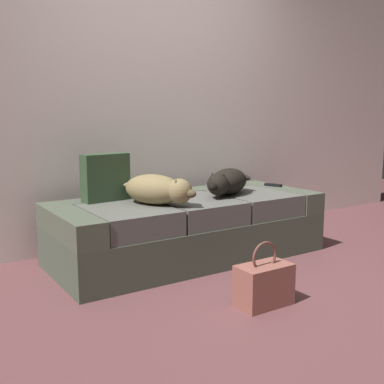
# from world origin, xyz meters

# --- Properties ---
(ground_plane) EXTENTS (10.00, 10.00, 0.00)m
(ground_plane) POSITION_xyz_m (0.00, 0.00, 0.00)
(ground_plane) COLOR brown
(back_wall) EXTENTS (6.40, 0.10, 2.80)m
(back_wall) POSITION_xyz_m (0.00, 1.62, 1.40)
(back_wall) COLOR silver
(back_wall) RESTS_ON ground
(couch) EXTENTS (2.03, 0.84, 0.46)m
(couch) POSITION_xyz_m (0.00, 0.97, 0.23)
(couch) COLOR #444F40
(couch) RESTS_ON ground
(dog_tan) EXTENTS (0.43, 0.58, 0.21)m
(dog_tan) POSITION_xyz_m (-0.32, 0.86, 0.57)
(dog_tan) COLOR olive
(dog_tan) RESTS_ON couch
(dog_dark) EXTENTS (0.55, 0.44, 0.20)m
(dog_dark) POSITION_xyz_m (0.31, 0.91, 0.56)
(dog_dark) COLOR black
(dog_dark) RESTS_ON couch
(tv_remote) EXTENTS (0.10, 0.16, 0.02)m
(tv_remote) POSITION_xyz_m (0.91, 1.03, 0.47)
(tv_remote) COLOR black
(tv_remote) RESTS_ON couch
(throw_pillow) EXTENTS (0.35, 0.15, 0.34)m
(throw_pillow) POSITION_xyz_m (-0.56, 1.19, 0.63)
(throw_pillow) COLOR #2E442B
(throw_pillow) RESTS_ON couch
(handbag) EXTENTS (0.32, 0.18, 0.38)m
(handbag) POSITION_xyz_m (-0.13, -0.03, 0.13)
(handbag) COLOR #8F5348
(handbag) RESTS_ON ground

